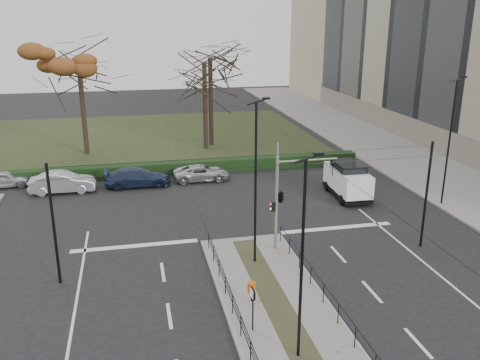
{
  "coord_description": "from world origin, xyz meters",
  "views": [
    {
      "loc": [
        -5.75,
        -21.13,
        12.22
      ],
      "look_at": [
        0.45,
        7.43,
        2.8
      ],
      "focal_mm": 38.0,
      "sensor_mm": 36.0,
      "label": 1
    }
  ],
  "objects_px": {
    "litter_bin": "(251,288)",
    "parked_car_first": "(4,179)",
    "streetlamp_median_near": "(302,259)",
    "white_van": "(348,179)",
    "streetlamp_median_far": "(256,182)",
    "parked_car_third": "(138,177)",
    "parked_car_fourth": "(202,173)",
    "rust_tree": "(78,55)",
    "parked_car_second": "(63,182)",
    "traffic_light": "(282,195)",
    "bare_tree_center": "(210,64)",
    "bare_tree_near": "(204,69)",
    "info_panel": "(253,298)",
    "streetlamp_sidewalk": "(450,141)"
  },
  "relations": [
    {
      "from": "litter_bin",
      "to": "parked_car_second",
      "type": "relative_size",
      "value": 0.2
    },
    {
      "from": "bare_tree_near",
      "to": "parked_car_first",
      "type": "bearing_deg",
      "value": -153.36
    },
    {
      "from": "traffic_light",
      "to": "streetlamp_median_far",
      "type": "distance_m",
      "value": 2.46
    },
    {
      "from": "litter_bin",
      "to": "bare_tree_near",
      "type": "height_order",
      "value": "bare_tree_near"
    },
    {
      "from": "bare_tree_near",
      "to": "parked_car_fourth",
      "type": "bearing_deg",
      "value": -100.57
    },
    {
      "from": "streetlamp_median_near",
      "to": "litter_bin",
      "type": "bearing_deg",
      "value": 101.41
    },
    {
      "from": "streetlamp_median_near",
      "to": "white_van",
      "type": "bearing_deg",
      "value": 61.04
    },
    {
      "from": "parked_car_first",
      "to": "parked_car_fourth",
      "type": "relative_size",
      "value": 0.84
    },
    {
      "from": "streetlamp_median_near",
      "to": "bare_tree_center",
      "type": "relative_size",
      "value": 0.7
    },
    {
      "from": "litter_bin",
      "to": "parked_car_fourth",
      "type": "bearing_deg",
      "value": 88.78
    },
    {
      "from": "streetlamp_median_near",
      "to": "bare_tree_center",
      "type": "xyz_separation_m",
      "value": [
        2.13,
        33.43,
        3.82
      ]
    },
    {
      "from": "streetlamp_median_far",
      "to": "parked_car_second",
      "type": "bearing_deg",
      "value": 128.27
    },
    {
      "from": "streetlamp_median_near",
      "to": "rust_tree",
      "type": "relative_size",
      "value": 0.67
    },
    {
      "from": "traffic_light",
      "to": "parked_car_fourth",
      "type": "relative_size",
      "value": 1.23
    },
    {
      "from": "streetlamp_median_near",
      "to": "streetlamp_median_far",
      "type": "distance_m",
      "value": 7.82
    },
    {
      "from": "white_van",
      "to": "bare_tree_center",
      "type": "xyz_separation_m",
      "value": [
        -7.01,
        16.92,
        6.63
      ]
    },
    {
      "from": "parked_car_second",
      "to": "parked_car_first",
      "type": "bearing_deg",
      "value": 64.53
    },
    {
      "from": "parked_car_first",
      "to": "parked_car_second",
      "type": "bearing_deg",
      "value": -121.95
    },
    {
      "from": "litter_bin",
      "to": "parked_car_first",
      "type": "bearing_deg",
      "value": 125.9
    },
    {
      "from": "streetlamp_median_far",
      "to": "parked_car_third",
      "type": "xyz_separation_m",
      "value": [
        -5.62,
        14.2,
        -3.74
      ]
    },
    {
      "from": "streetlamp_median_near",
      "to": "white_van",
      "type": "distance_m",
      "value": 19.08
    },
    {
      "from": "traffic_light",
      "to": "white_van",
      "type": "distance_m",
      "value": 10.5
    },
    {
      "from": "traffic_light",
      "to": "white_van",
      "type": "height_order",
      "value": "traffic_light"
    },
    {
      "from": "info_panel",
      "to": "streetlamp_sidewalk",
      "type": "relative_size",
      "value": 0.22
    },
    {
      "from": "parked_car_third",
      "to": "streetlamp_median_near",
      "type": "bearing_deg",
      "value": -166.13
    },
    {
      "from": "streetlamp_median_near",
      "to": "rust_tree",
      "type": "distance_m",
      "value": 34.28
    },
    {
      "from": "streetlamp_median_near",
      "to": "parked_car_third",
      "type": "xyz_separation_m",
      "value": [
        -5.36,
        22.01,
        -3.41
      ]
    },
    {
      "from": "litter_bin",
      "to": "white_van",
      "type": "xyz_separation_m",
      "value": [
        9.96,
        12.41,
        0.5
      ]
    },
    {
      "from": "bare_tree_near",
      "to": "bare_tree_center",
      "type": "bearing_deg",
      "value": 59.26
    },
    {
      "from": "traffic_light",
      "to": "bare_tree_center",
      "type": "distance_m",
      "value": 24.83
    },
    {
      "from": "litter_bin",
      "to": "parked_car_first",
      "type": "height_order",
      "value": "parked_car_first"
    },
    {
      "from": "white_van",
      "to": "bare_tree_center",
      "type": "relative_size",
      "value": 0.43
    },
    {
      "from": "parked_car_second",
      "to": "parked_car_fourth",
      "type": "height_order",
      "value": "parked_car_second"
    },
    {
      "from": "streetlamp_median_far",
      "to": "parked_car_first",
      "type": "bearing_deg",
      "value": 133.8
    },
    {
      "from": "parked_car_second",
      "to": "white_van",
      "type": "height_order",
      "value": "white_van"
    },
    {
      "from": "streetlamp_median_far",
      "to": "parked_car_second",
      "type": "height_order",
      "value": "streetlamp_median_far"
    },
    {
      "from": "parked_car_fourth",
      "to": "streetlamp_sidewalk",
      "type": "bearing_deg",
      "value": -119.63
    },
    {
      "from": "streetlamp_median_near",
      "to": "bare_tree_near",
      "type": "bearing_deg",
      "value": 87.54
    },
    {
      "from": "parked_car_third",
      "to": "streetlamp_sidewalk",
      "type": "bearing_deg",
      "value": -112.86
    },
    {
      "from": "white_van",
      "to": "bare_tree_center",
      "type": "height_order",
      "value": "bare_tree_center"
    },
    {
      "from": "litter_bin",
      "to": "parked_car_second",
      "type": "height_order",
      "value": "parked_car_second"
    },
    {
      "from": "parked_car_first",
      "to": "white_van",
      "type": "distance_m",
      "value": 25.39
    },
    {
      "from": "parked_car_second",
      "to": "bare_tree_near",
      "type": "height_order",
      "value": "bare_tree_near"
    },
    {
      "from": "parked_car_first",
      "to": "parked_car_third",
      "type": "bearing_deg",
      "value": -106.76
    },
    {
      "from": "parked_car_first",
      "to": "white_van",
      "type": "xyz_separation_m",
      "value": [
        24.28,
        -7.37,
        0.68
      ]
    },
    {
      "from": "traffic_light",
      "to": "rust_tree",
      "type": "relative_size",
      "value": 0.46
    },
    {
      "from": "litter_bin",
      "to": "parked_car_first",
      "type": "distance_m",
      "value": 24.42
    },
    {
      "from": "parked_car_fourth",
      "to": "rust_tree",
      "type": "distance_m",
      "value": 16.08
    },
    {
      "from": "streetlamp_median_far",
      "to": "rust_tree",
      "type": "bearing_deg",
      "value": 112.06
    },
    {
      "from": "parked_car_second",
      "to": "bare_tree_near",
      "type": "relative_size",
      "value": 0.43
    }
  ]
}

